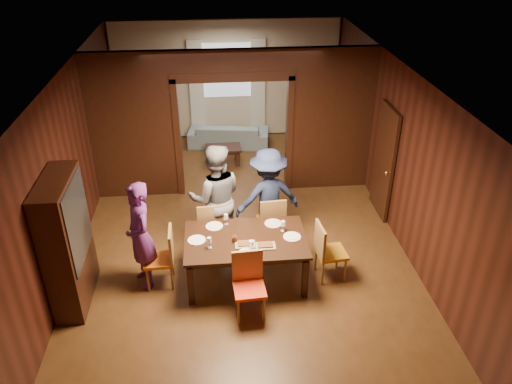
{
  "coord_description": "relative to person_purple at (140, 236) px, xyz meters",
  "views": [
    {
      "loc": [
        -0.42,
        -7.47,
        5.09
      ],
      "look_at": [
        0.25,
        -0.4,
        1.05
      ],
      "focal_mm": 35.0,
      "sensor_mm": 36.0,
      "label": 1
    }
  ],
  "objects": [
    {
      "name": "chair_right",
      "position": [
        2.89,
        -0.13,
        -0.38
      ],
      "size": [
        0.48,
        0.48,
        0.97
      ],
      "primitive_type": null,
      "rotation": [
        0.0,
        0.0,
        1.68
      ],
      "color": "#C07612",
      "rests_on": "floor"
    },
    {
      "name": "plate_far_l",
      "position": [
        1.1,
        0.31,
        -0.1
      ],
      "size": [
        0.27,
        0.27,
        0.01
      ],
      "primitive_type": "cylinder",
      "color": "white",
      "rests_on": "dining_table"
    },
    {
      "name": "person_purple",
      "position": [
        0.0,
        0.0,
        0.0
      ],
      "size": [
        0.63,
        0.74,
        1.73
      ],
      "primitive_type": "imported",
      "rotation": [
        0.0,
        0.0,
        -1.17
      ],
      "color": "#582264",
      "rests_on": "floor"
    },
    {
      "name": "ceiling",
      "position": [
        1.56,
        1.23,
        2.03
      ],
      "size": [
        5.5,
        9.0,
        0.02
      ],
      "primitive_type": "cube",
      "color": "silver",
      "rests_on": "room_walls"
    },
    {
      "name": "dining_table",
      "position": [
        1.56,
        -0.07,
        -0.49
      ],
      "size": [
        1.84,
        1.14,
        0.76
      ],
      "primitive_type": "cube",
      "color": "black",
      "rests_on": "floor"
    },
    {
      "name": "plate_left",
      "position": [
        0.83,
        -0.05,
        -0.1
      ],
      "size": [
        0.27,
        0.27,
        0.01
      ],
      "primitive_type": "cylinder",
      "color": "white",
      "rests_on": "dining_table"
    },
    {
      "name": "platter_b",
      "position": [
        1.84,
        -0.3,
        -0.09
      ],
      "size": [
        0.3,
        0.2,
        0.04
      ],
      "primitive_type": "cube",
      "color": "gray",
      "rests_on": "dining_table"
    },
    {
      "name": "serving_bowl",
      "position": [
        1.69,
        0.06,
        -0.07
      ],
      "size": [
        0.3,
        0.3,
        0.07
      ],
      "primitive_type": "imported",
      "color": "black",
      "rests_on": "dining_table"
    },
    {
      "name": "person_navy",
      "position": [
        2.03,
        0.97,
        -0.0
      ],
      "size": [
        1.23,
        0.87,
        1.73
      ],
      "primitive_type": "imported",
      "rotation": [
        0.0,
        0.0,
        3.36
      ],
      "color": "#1A2343",
      "rests_on": "floor"
    },
    {
      "name": "plate_near",
      "position": [
        1.57,
        -0.44,
        -0.1
      ],
      "size": [
        0.27,
        0.27,
        0.01
      ],
      "primitive_type": "cylinder",
      "color": "silver",
      "rests_on": "dining_table"
    },
    {
      "name": "floor",
      "position": [
        1.56,
        1.23,
        -0.87
      ],
      "size": [
        9.0,
        9.0,
        0.0
      ],
      "primitive_type": "plane",
      "color": "#492B14",
      "rests_on": "ground"
    },
    {
      "name": "curtain_right",
      "position": [
        2.31,
        5.63,
        0.38
      ],
      "size": [
        0.35,
        0.06,
        2.4
      ],
      "primitive_type": "cube",
      "color": "white",
      "rests_on": "back_wall"
    },
    {
      "name": "person_grey",
      "position": [
        1.14,
        0.87,
        0.08
      ],
      "size": [
        0.95,
        0.75,
        1.89
      ],
      "primitive_type": "imported",
      "rotation": [
        0.0,
        0.0,
        3.18
      ],
      "color": "#595A61",
      "rests_on": "floor"
    },
    {
      "name": "room_walls",
      "position": [
        1.56,
        3.11,
        0.64
      ],
      "size": [
        5.52,
        9.01,
        2.9
      ],
      "color": "black",
      "rests_on": "floor"
    },
    {
      "name": "tumbler",
      "position": [
        1.63,
        -0.34,
        -0.04
      ],
      "size": [
        0.07,
        0.07,
        0.14
      ],
      "primitive_type": "cylinder",
      "color": "silver",
      "rests_on": "dining_table"
    },
    {
      "name": "window_far",
      "position": [
        1.56,
        5.67,
        0.83
      ],
      "size": [
        1.2,
        0.03,
        1.3
      ],
      "primitive_type": "cube",
      "color": "silver",
      "rests_on": "back_wall"
    },
    {
      "name": "wineglass_far",
      "position": [
        1.29,
        0.36,
        -0.02
      ],
      "size": [
        0.08,
        0.08,
        0.18
      ],
      "primitive_type": null,
      "color": "white",
      "rests_on": "dining_table"
    },
    {
      "name": "plate_right",
      "position": [
        2.27,
        -0.09,
        -0.1
      ],
      "size": [
        0.27,
        0.27,
        0.01
      ],
      "primitive_type": "cylinder",
      "color": "white",
      "rests_on": "dining_table"
    },
    {
      "name": "curtain_left",
      "position": [
        0.81,
        5.63,
        0.38
      ],
      "size": [
        0.35,
        0.06,
        2.4
      ],
      "primitive_type": "cube",
      "color": "white",
      "rests_on": "back_wall"
    },
    {
      "name": "wineglass_right",
      "position": [
        2.15,
        0.09,
        -0.02
      ],
      "size": [
        0.08,
        0.08,
        0.18
      ],
      "primitive_type": null,
      "color": "white",
      "rests_on": "dining_table"
    },
    {
      "name": "hutch",
      "position": [
        -0.97,
        -0.27,
        0.13
      ],
      "size": [
        0.4,
        1.2,
        2.0
      ],
      "primitive_type": "cube",
      "color": "black",
      "rests_on": "floor"
    },
    {
      "name": "wineglass_left",
      "position": [
        1.02,
        -0.25,
        -0.02
      ],
      "size": [
        0.08,
        0.08,
        0.18
      ],
      "primitive_type": null,
      "color": "silver",
      "rests_on": "dining_table"
    },
    {
      "name": "plate_far_r",
      "position": [
        2.03,
        0.3,
        -0.1
      ],
      "size": [
        0.27,
        0.27,
        0.01
      ],
      "primitive_type": "cylinder",
      "color": "silver",
      "rests_on": "dining_table"
    },
    {
      "name": "sofa",
      "position": [
        1.54,
        5.08,
        -0.58
      ],
      "size": [
        2.03,
        1.03,
        0.57
      ],
      "primitive_type": "imported",
      "rotation": [
        0.0,
        0.0,
        3.0
      ],
      "color": "#8099A8",
      "rests_on": "floor"
    },
    {
      "name": "chair_far_r",
      "position": [
        2.06,
        0.84,
        -0.38
      ],
      "size": [
        0.47,
        0.47,
        0.97
      ],
      "primitive_type": null,
      "rotation": [
        0.0,
        0.0,
        3.22
      ],
      "color": "orange",
      "rests_on": "floor"
    },
    {
      "name": "condiment_jar",
      "position": [
        1.4,
        -0.13,
        -0.05
      ],
      "size": [
        0.08,
        0.08,
        0.11
      ],
      "primitive_type": null,
      "color": "#4E2312",
      "rests_on": "dining_table"
    },
    {
      "name": "chair_far_l",
      "position": [
        1.04,
        0.77,
        -0.38
      ],
      "size": [
        0.46,
        0.46,
        0.97
      ],
      "primitive_type": null,
      "rotation": [
        0.0,
        0.0,
        3.19
      ],
      "color": "orange",
      "rests_on": "floor"
    },
    {
      "name": "chair_left",
      "position": [
        0.24,
        -0.06,
        -0.38
      ],
      "size": [
        0.45,
        0.45,
        0.97
      ],
      "primitive_type": null,
      "rotation": [
        0.0,
        0.0,
        -1.55
      ],
      "color": "#C65D12",
      "rests_on": "floor"
    },
    {
      "name": "platter_a",
      "position": [
        1.54,
        -0.23,
        -0.09
      ],
      "size": [
        0.3,
        0.2,
        0.04
      ],
      "primitive_type": "cube",
      "color": "gray",
      "rests_on": "dining_table"
    },
    {
      "name": "chair_near",
      "position": [
        1.55,
        -0.87,
        -0.38
      ],
      "size": [
        0.47,
        0.47,
        0.97
      ],
      "primitive_type": null,
      "rotation": [
        0.0,
        0.0,
        0.06
      ],
      "color": "red",
      "rests_on": "floor"
    },
    {
      "name": "door_right",
      "position": [
        4.26,
        1.73,
        0.18
      ],
      "size": [
        0.06,
        0.9,
        2.1
      ],
      "primitive_type": "cube",
      "color": "black",
      "rests_on": "floor"
    },
    {
      "name": "coffee_table",
      "position": [
        1.36,
        4.09,
        -0.67
      ],
      "size": [
        0.8,
        0.5,
        0.4
      ],
      "primitive_type": "cube",
      "color": "black",
      "rests_on": "floor"
    }
  ]
}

